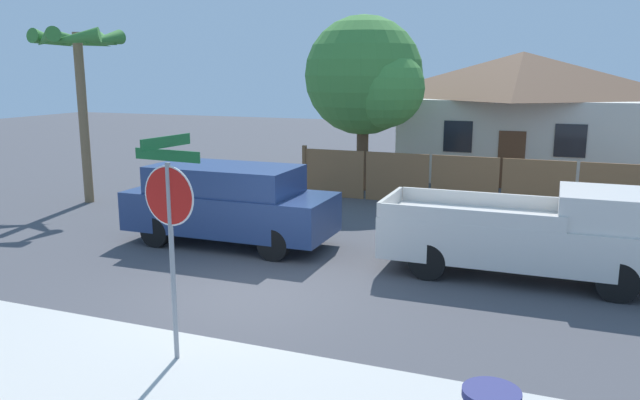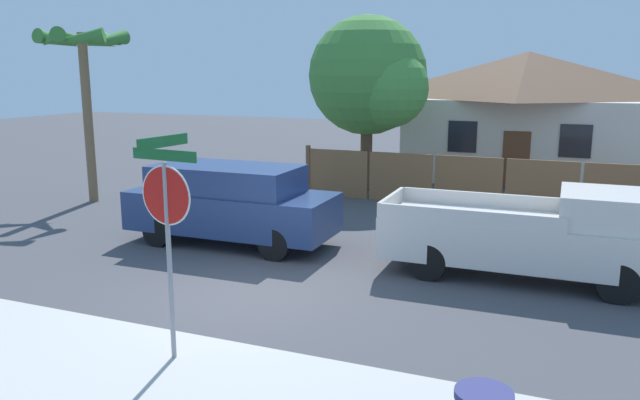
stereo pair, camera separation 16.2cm
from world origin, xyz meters
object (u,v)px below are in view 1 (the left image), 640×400
(palm_tree, at_px, (78,55))
(orange_pickup, at_px, (535,234))
(red_suv, at_px, (229,202))
(stop_sign, at_px, (170,210))
(house, at_px, (520,112))
(oak_tree, at_px, (368,78))

(palm_tree, bearing_deg, orange_pickup, -11.15)
(red_suv, xyz_separation_m, stop_sign, (2.28, -5.58, 1.17))
(house, relative_size, palm_tree, 1.70)
(house, xyz_separation_m, palm_tree, (-12.03, -10.16, 2.04))
(palm_tree, height_order, orange_pickup, palm_tree)
(house, relative_size, oak_tree, 1.52)
(oak_tree, bearing_deg, house, 48.88)
(oak_tree, distance_m, stop_sign, 13.32)
(house, xyz_separation_m, orange_pickup, (1.25, -12.78, -1.57))
(house, bearing_deg, stop_sign, -100.10)
(palm_tree, bearing_deg, red_suv, -22.01)
(house, height_order, oak_tree, oak_tree)
(oak_tree, height_order, orange_pickup, oak_tree)
(stop_sign, bearing_deg, house, 85.16)
(oak_tree, xyz_separation_m, orange_pickup, (5.78, -7.59, -2.89))
(house, distance_m, palm_tree, 15.88)
(house, height_order, orange_pickup, house)
(palm_tree, bearing_deg, house, 40.18)
(oak_tree, height_order, palm_tree, oak_tree)
(red_suv, distance_m, stop_sign, 6.14)
(stop_sign, bearing_deg, oak_tree, 100.73)
(oak_tree, bearing_deg, red_suv, -97.63)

